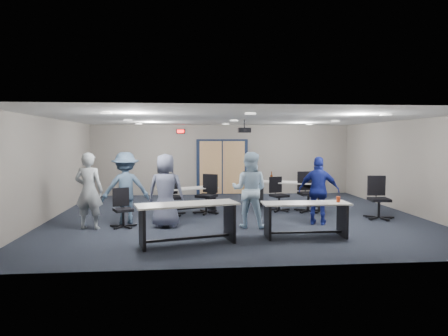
{
  "coord_description": "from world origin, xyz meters",
  "views": [
    {
      "loc": [
        -1.33,
        -10.95,
        2.11
      ],
      "look_at": [
        -0.36,
        -0.3,
        1.37
      ],
      "focal_mm": 32.0,
      "sensor_mm": 36.0,
      "label": 1
    }
  ],
  "objects": [
    {
      "name": "ceiling_can_lights",
      "position": [
        0.0,
        0.25,
        2.67
      ],
      "size": [
        6.24,
        5.74,
        0.02
      ],
      "primitive_type": null,
      "color": "white",
      "rests_on": "ceiling"
    },
    {
      "name": "front_wall",
      "position": [
        0.0,
        -4.5,
        1.35
      ],
      "size": [
        10.0,
        0.04,
        2.7
      ],
      "primitive_type": "cube",
      "color": "gray",
      "rests_on": "floor"
    },
    {
      "name": "person_plaid",
      "position": [
        -1.87,
        -1.27,
        0.89
      ],
      "size": [
        0.96,
        0.71,
        1.79
      ],
      "primitive_type": "imported",
      "rotation": [
        0.0,
        0.0,
        2.97
      ],
      "color": "slate",
      "rests_on": "floor"
    },
    {
      "name": "chair_loose_left",
      "position": [
        -2.89,
        -1.24,
        0.47
      ],
      "size": [
        0.78,
        0.78,
        0.95
      ],
      "primitive_type": null,
      "rotation": [
        0.0,
        0.0,
        0.41
      ],
      "color": "black",
      "rests_on": "floor"
    },
    {
      "name": "chair_back_d",
      "position": [
        2.2,
        0.42,
        0.59
      ],
      "size": [
        0.8,
        0.8,
        1.18
      ],
      "primitive_type": null,
      "rotation": [
        0.0,
        0.0,
        0.09
      ],
      "color": "black",
      "rests_on": "floor"
    },
    {
      "name": "chair_loose_right",
      "position": [
        3.77,
        -0.78,
        0.57
      ],
      "size": [
        0.8,
        0.8,
        1.15
      ],
      "primitive_type": null,
      "rotation": [
        0.0,
        0.0,
        -0.12
      ],
      "color": "black",
      "rests_on": "floor"
    },
    {
      "name": "double_door",
      "position": [
        0.0,
        4.46,
        1.05
      ],
      "size": [
        2.0,
        0.07,
        2.2
      ],
      "color": "#111B33",
      "rests_on": "back_wall"
    },
    {
      "name": "chair_back_a",
      "position": [
        -1.78,
        0.24,
        0.55
      ],
      "size": [
        0.88,
        0.88,
        1.1
      ],
      "primitive_type": null,
      "rotation": [
        0.0,
        0.0,
        0.33
      ],
      "color": "black",
      "rests_on": "floor"
    },
    {
      "name": "table_back_left",
      "position": [
        -1.33,
        0.75,
        0.49
      ],
      "size": [
        1.84,
        1.23,
        0.71
      ],
      "rotation": [
        0.0,
        0.0,
        0.41
      ],
      "color": "beige",
      "rests_on": "floor"
    },
    {
      "name": "floor",
      "position": [
        0.0,
        0.0,
        0.0
      ],
      "size": [
        10.0,
        10.0,
        0.0
      ],
      "primitive_type": "plane",
      "color": "black",
      "rests_on": "ground"
    },
    {
      "name": "ceiling",
      "position": [
        0.0,
        0.0,
        2.7
      ],
      "size": [
        10.0,
        9.0,
        0.04
      ],
      "primitive_type": "cube",
      "color": "silver",
      "rests_on": "back_wall"
    },
    {
      "name": "person_back",
      "position": [
        -2.91,
        -0.73,
        0.91
      ],
      "size": [
        1.29,
        0.91,
        1.81
      ],
      "primitive_type": "imported",
      "rotation": [
        0.0,
        0.0,
        3.36
      ],
      "color": "#486382",
      "rests_on": "floor"
    },
    {
      "name": "back_wall",
      "position": [
        0.0,
        4.5,
        1.35
      ],
      "size": [
        10.0,
        0.04,
        2.7
      ],
      "primitive_type": "cube",
      "color": "gray",
      "rests_on": "floor"
    },
    {
      "name": "chair_back_c",
      "position": [
        1.37,
        0.63,
        0.51
      ],
      "size": [
        0.81,
        0.81,
        1.01
      ],
      "primitive_type": null,
      "rotation": [
        0.0,
        0.0,
        0.34
      ],
      "color": "black",
      "rests_on": "floor"
    },
    {
      "name": "table_front_right",
      "position": [
        1.22,
        -2.56,
        0.52
      ],
      "size": [
        1.88,
        0.63,
        0.89
      ],
      "rotation": [
        0.0,
        0.0,
        -0.0
      ],
      "color": "beige",
      "rests_on": "floor"
    },
    {
      "name": "exit_sign",
      "position": [
        -1.6,
        4.44,
        2.45
      ],
      "size": [
        0.32,
        0.07,
        0.18
      ],
      "color": "black",
      "rests_on": "back_wall"
    },
    {
      "name": "person_lightblue",
      "position": [
        0.15,
        -1.44,
        0.92
      ],
      "size": [
        1.07,
        0.96,
        1.83
      ],
      "primitive_type": "imported",
      "rotation": [
        0.0,
        0.0,
        2.79
      ],
      "color": "#B9DAF5",
      "rests_on": "floor"
    },
    {
      "name": "ceiling_projector",
      "position": [
        0.3,
        0.5,
        2.4
      ],
      "size": [
        0.35,
        0.32,
        0.37
      ],
      "color": "black",
      "rests_on": "ceiling"
    },
    {
      "name": "chair_back_b",
      "position": [
        -0.81,
        0.42,
        0.56
      ],
      "size": [
        0.97,
        0.97,
        1.13
      ],
      "primitive_type": null,
      "rotation": [
        0.0,
        0.0,
        -0.56
      ],
      "color": "black",
      "rests_on": "floor"
    },
    {
      "name": "table_front_left",
      "position": [
        -1.35,
        -2.9,
        0.57
      ],
      "size": [
        2.16,
        1.17,
        0.83
      ],
      "rotation": [
        0.0,
        0.0,
        0.25
      ],
      "color": "beige",
      "rests_on": "floor"
    },
    {
      "name": "right_wall",
      "position": [
        5.0,
        0.0,
        1.35
      ],
      "size": [
        0.04,
        9.0,
        2.7
      ],
      "primitive_type": "cube",
      "color": "gray",
      "rests_on": "floor"
    },
    {
      "name": "person_navy",
      "position": [
        1.93,
        -1.29,
        0.85
      ],
      "size": [
        1.08,
        0.78,
        1.71
      ],
      "primitive_type": "imported",
      "rotation": [
        0.0,
        0.0,
        2.74
      ],
      "color": "navy",
      "rests_on": "floor"
    },
    {
      "name": "person_gray",
      "position": [
        -3.68,
        -1.3,
        0.92
      ],
      "size": [
        0.72,
        0.53,
        1.83
      ],
      "primitive_type": "imported",
      "rotation": [
        0.0,
        0.0,
        3.0
      ],
      "color": "#969FA4",
      "rests_on": "floor"
    },
    {
      "name": "table_back_right",
      "position": [
        1.78,
        1.04,
        0.57
      ],
      "size": [
        2.15,
        1.41,
        1.14
      ],
      "rotation": [
        0.0,
        0.0,
        -0.39
      ],
      "color": "beige",
      "rests_on": "floor"
    },
    {
      "name": "left_wall",
      "position": [
        -5.0,
        0.0,
        1.35
      ],
      "size": [
        0.04,
        9.0,
        2.7
      ],
      "primitive_type": "cube",
      "color": "gray",
      "rests_on": "floor"
    }
  ]
}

